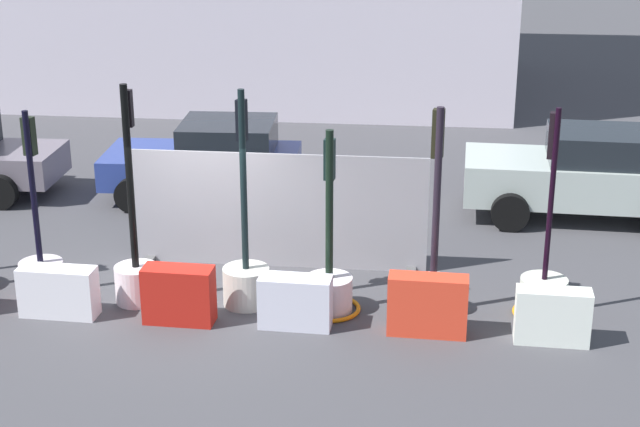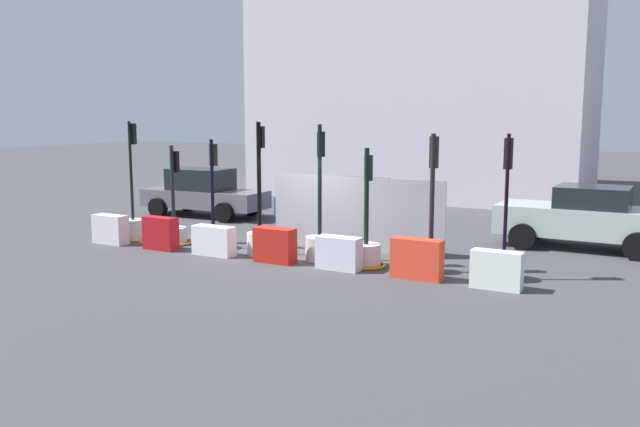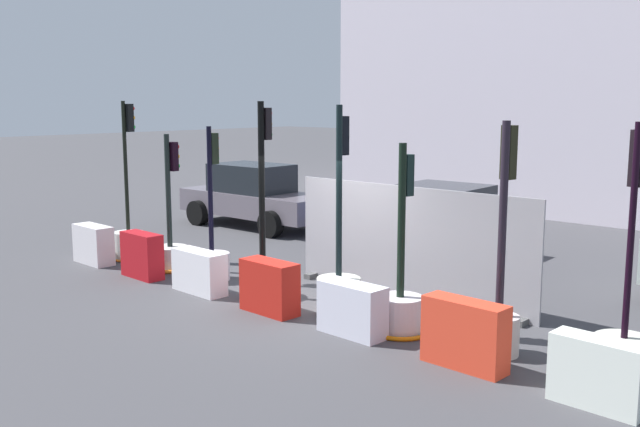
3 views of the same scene
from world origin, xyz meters
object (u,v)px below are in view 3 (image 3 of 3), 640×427
Objects in this scene: traffic_light_4 at (339,281)px; traffic_light_6 at (500,303)px; traffic_light_5 at (400,303)px; car_grey_saloon at (255,196)px; construction_barrier_6 at (598,373)px; traffic_light_3 at (263,263)px; construction_barrier_4 at (352,309)px; traffic_light_1 at (170,249)px; construction_barrier_5 at (465,334)px; construction_barrier_0 at (93,244)px; traffic_light_2 at (212,254)px; traffic_light_0 at (129,236)px; construction_barrier_1 at (142,255)px; construction_barrier_3 at (269,287)px; car_blue_estate at (427,218)px; traffic_light_7 at (623,348)px; construction_barrier_2 at (199,272)px.

traffic_light_4 is 1.06× the size of traffic_light_6.
car_grey_saloon is (-8.37, 4.76, 0.40)m from traffic_light_5.
construction_barrier_6 is 0.23× the size of car_grey_saloon.
construction_barrier_4 is (2.55, -0.60, -0.21)m from traffic_light_3.
traffic_light_1 reaches higher than construction_barrier_6.
construction_barrier_6 is at bearing -2.32° from construction_barrier_5.
traffic_light_4 is 6.31m from construction_barrier_0.
construction_barrier_6 is (7.81, -0.84, -0.11)m from traffic_light_2.
traffic_light_0 is 1.91m from construction_barrier_1.
traffic_light_1 is 2.61× the size of construction_barrier_0.
traffic_light_6 is 3.02× the size of construction_barrier_3.
traffic_light_0 reaches higher than car_grey_saloon.
car_blue_estate reaches higher than construction_barrier_6.
traffic_light_4 is 4.60m from construction_barrier_6.
construction_barrier_1 is 8.97m from construction_barrier_6.
traffic_light_2 is at bearing 34.81° from construction_barrier_1.
traffic_light_1 reaches higher than construction_barrier_3.
construction_barrier_3 is at bearing 179.31° from construction_barrier_6.
traffic_light_3 is 3.26× the size of construction_barrier_3.
traffic_light_6 is 1.67m from traffic_light_7.
traffic_light_5 is (4.57, -0.14, -0.08)m from traffic_light_2.
traffic_light_5 is at bearing -1.17° from traffic_light_0.
traffic_light_1 is at bearing 176.74° from traffic_light_3.
traffic_light_5 is at bearing -29.62° from car_grey_saloon.
traffic_light_7 is (10.65, 0.04, -0.03)m from traffic_light_0.
traffic_light_3 is at bearing -1.97° from traffic_light_0.
traffic_light_7 is (1.64, 0.06, -0.27)m from traffic_light_6.
traffic_light_7 is at bearing -21.53° from car_grey_saloon.
traffic_light_2 is at bearing 14.70° from construction_barrier_0.
traffic_light_1 is 0.94× the size of traffic_light_2.
construction_barrier_3 is (1.85, -0.02, 0.05)m from construction_barrier_2.
traffic_light_0 reaches higher than construction_barrier_4.
construction_barrier_2 is at bearing 179.34° from construction_barrier_6.
construction_barrier_3 is (-2.16, -0.64, -0.01)m from traffic_light_5.
traffic_light_0 reaches higher than construction_barrier_6.
traffic_light_2 is at bearing 126.44° from construction_barrier_2.
car_blue_estate is at bearing 108.30° from traffic_light_4.
traffic_light_5 reaches higher than car_blue_estate.
traffic_light_3 is 2.99m from traffic_light_5.
construction_barrier_5 reaches higher than construction_barrier_6.
construction_barrier_4 is 0.27× the size of car_blue_estate.
construction_barrier_5 is at bearing -52.24° from car_blue_estate.
construction_barrier_4 is at bearing -13.22° from traffic_light_3.
car_blue_estate is at bearing 127.76° from construction_barrier_5.
construction_barrier_6 is at bearing -6.41° from traffic_light_3.
construction_barrier_0 is at bearing -171.95° from traffic_light_3.
traffic_light_5 is 1.61m from construction_barrier_5.
traffic_light_6 is 9.16m from construction_barrier_0.
car_grey_saloon is (-9.93, 4.63, 0.12)m from traffic_light_6.
traffic_light_2 is 0.88× the size of traffic_light_4.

